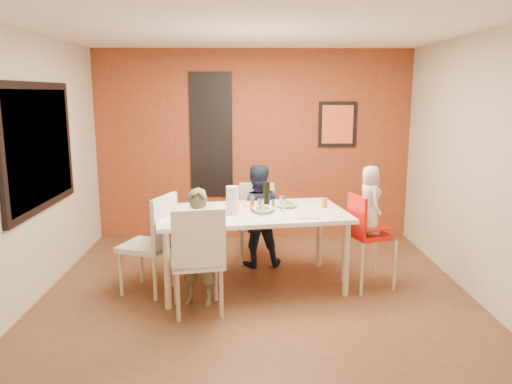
{
  "coord_description": "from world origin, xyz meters",
  "views": [
    {
      "loc": [
        -0.11,
        -4.92,
        2.09
      ],
      "look_at": [
        0.0,
        0.3,
        1.05
      ],
      "focal_mm": 35.0,
      "sensor_mm": 36.0,
      "label": 1
    }
  ],
  "objects_px": {
    "high_chair": "(366,232)",
    "child_far": "(257,215)",
    "chair_far": "(257,218)",
    "paper_towel_roll": "(233,200)",
    "chair_near": "(198,255)",
    "dining_table": "(252,218)",
    "toddler": "(370,200)",
    "chair_left": "(154,239)",
    "wine_bottle": "(266,195)",
    "child_near": "(198,247)"
  },
  "relations": [
    {
      "from": "child_far",
      "to": "high_chair",
      "type": "bearing_deg",
      "value": 143.14
    },
    {
      "from": "child_near",
      "to": "high_chair",
      "type": "bearing_deg",
      "value": 30.24
    },
    {
      "from": "toddler",
      "to": "child_far",
      "type": "bearing_deg",
      "value": 48.83
    },
    {
      "from": "child_near",
      "to": "chair_far",
      "type": "bearing_deg",
      "value": 83.56
    },
    {
      "from": "high_chair",
      "to": "child_far",
      "type": "bearing_deg",
      "value": 40.22
    },
    {
      "from": "chair_far",
      "to": "high_chair",
      "type": "bearing_deg",
      "value": -37.53
    },
    {
      "from": "high_chair",
      "to": "paper_towel_roll",
      "type": "distance_m",
      "value": 1.48
    },
    {
      "from": "paper_towel_roll",
      "to": "chair_far",
      "type": "bearing_deg",
      "value": 75.2
    },
    {
      "from": "chair_far",
      "to": "high_chair",
      "type": "distance_m",
      "value": 1.52
    },
    {
      "from": "chair_near",
      "to": "wine_bottle",
      "type": "relative_size",
      "value": 3.55
    },
    {
      "from": "dining_table",
      "to": "toddler",
      "type": "relative_size",
      "value": 2.96
    },
    {
      "from": "child_near",
      "to": "wine_bottle",
      "type": "distance_m",
      "value": 1.01
    },
    {
      "from": "high_chair",
      "to": "child_far",
      "type": "relative_size",
      "value": 0.82
    },
    {
      "from": "chair_far",
      "to": "high_chair",
      "type": "height_order",
      "value": "high_chair"
    },
    {
      "from": "chair_far",
      "to": "child_far",
      "type": "relative_size",
      "value": 0.77
    },
    {
      "from": "wine_bottle",
      "to": "high_chair",
      "type": "bearing_deg",
      "value": -10.48
    },
    {
      "from": "chair_far",
      "to": "child_near",
      "type": "height_order",
      "value": "child_near"
    },
    {
      "from": "chair_left",
      "to": "wine_bottle",
      "type": "bearing_deg",
      "value": 124.36
    },
    {
      "from": "chair_near",
      "to": "toddler",
      "type": "bearing_deg",
      "value": -169.65
    },
    {
      "from": "toddler",
      "to": "child_near",
      "type": "bearing_deg",
      "value": 93.81
    },
    {
      "from": "toddler",
      "to": "wine_bottle",
      "type": "height_order",
      "value": "toddler"
    },
    {
      "from": "paper_towel_roll",
      "to": "child_far",
      "type": "bearing_deg",
      "value": 71.19
    },
    {
      "from": "dining_table",
      "to": "toddler",
      "type": "height_order",
      "value": "toddler"
    },
    {
      "from": "chair_far",
      "to": "wine_bottle",
      "type": "xyz_separation_m",
      "value": [
        0.09,
        -0.79,
        0.45
      ]
    },
    {
      "from": "child_far",
      "to": "paper_towel_roll",
      "type": "height_order",
      "value": "child_far"
    },
    {
      "from": "high_chair",
      "to": "chair_far",
      "type": "bearing_deg",
      "value": 32.29
    },
    {
      "from": "chair_far",
      "to": "paper_towel_roll",
      "type": "relative_size",
      "value": 3.22
    },
    {
      "from": "dining_table",
      "to": "chair_near",
      "type": "relative_size",
      "value": 2.03
    },
    {
      "from": "dining_table",
      "to": "child_far",
      "type": "xyz_separation_m",
      "value": [
        0.07,
        0.66,
        -0.14
      ]
    },
    {
      "from": "chair_left",
      "to": "paper_towel_roll",
      "type": "relative_size",
      "value": 3.54
    },
    {
      "from": "wine_bottle",
      "to": "paper_towel_roll",
      "type": "relative_size",
      "value": 1.0
    },
    {
      "from": "child_far",
      "to": "paper_towel_roll",
      "type": "distance_m",
      "value": 0.91
    },
    {
      "from": "child_far",
      "to": "toddler",
      "type": "distance_m",
      "value": 1.43
    },
    {
      "from": "toddler",
      "to": "paper_towel_roll",
      "type": "xyz_separation_m",
      "value": [
        -1.46,
        -0.07,
        0.01
      ]
    },
    {
      "from": "wine_bottle",
      "to": "chair_near",
      "type": "bearing_deg",
      "value": -127.89
    },
    {
      "from": "dining_table",
      "to": "child_near",
      "type": "height_order",
      "value": "child_near"
    },
    {
      "from": "dining_table",
      "to": "high_chair",
      "type": "xyz_separation_m",
      "value": [
        1.23,
        -0.08,
        -0.14
      ]
    },
    {
      "from": "wine_bottle",
      "to": "dining_table",
      "type": "bearing_deg",
      "value": -142.96
    },
    {
      "from": "dining_table",
      "to": "paper_towel_roll",
      "type": "relative_size",
      "value": 7.22
    },
    {
      "from": "chair_near",
      "to": "child_far",
      "type": "xyz_separation_m",
      "value": [
        0.58,
        1.41,
        0.03
      ]
    },
    {
      "from": "chair_far",
      "to": "child_far",
      "type": "height_order",
      "value": "child_far"
    },
    {
      "from": "wine_bottle",
      "to": "paper_towel_roll",
      "type": "distance_m",
      "value": 0.44
    },
    {
      "from": "dining_table",
      "to": "child_far",
      "type": "distance_m",
      "value": 0.68
    },
    {
      "from": "child_far",
      "to": "chair_left",
      "type": "bearing_deg",
      "value": 33.51
    },
    {
      "from": "chair_far",
      "to": "toddler",
      "type": "distance_m",
      "value": 1.59
    },
    {
      "from": "chair_far",
      "to": "child_far",
      "type": "bearing_deg",
      "value": -88.14
    },
    {
      "from": "child_near",
      "to": "toddler",
      "type": "xyz_separation_m",
      "value": [
        1.79,
        0.43,
        0.38
      ]
    },
    {
      "from": "chair_near",
      "to": "child_far",
      "type": "bearing_deg",
      "value": -123.28
    },
    {
      "from": "dining_table",
      "to": "wine_bottle",
      "type": "height_order",
      "value": "wine_bottle"
    },
    {
      "from": "chair_far",
      "to": "paper_towel_roll",
      "type": "height_order",
      "value": "paper_towel_roll"
    }
  ]
}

